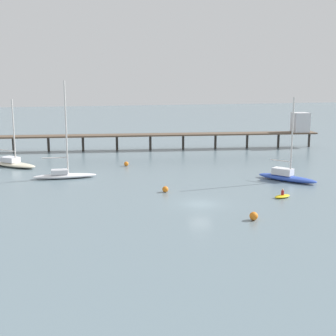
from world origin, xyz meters
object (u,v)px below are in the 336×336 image
Objects in this scene: sailboat_cream at (13,163)px; mooring_buoy_inner at (254,216)px; sailboat_blue at (286,176)px; mooring_buoy_outer at (165,189)px; sailboat_white at (64,173)px; pier at (186,132)px; dinghy_yellow at (282,196)px; mooring_buoy_near at (126,164)px.

sailboat_cream is 46.01m from mooring_buoy_inner.
sailboat_blue is 15.10× the size of mooring_buoy_outer.
mooring_buoy_inner is (18.38, -26.11, -0.33)m from sailboat_white.
mooring_buoy_outer is at bearing -44.23° from sailboat_white.
pier is 6.42× the size of sailboat_blue.
pier is at bearing 89.95° from dinghy_yellow.
dinghy_yellow is at bearing -59.17° from mooring_buoy_near.
sailboat_cream is 14.47× the size of mooring_buoy_near.
mooring_buoy_outer is at bearing -173.25° from sailboat_blue.
sailboat_white reaches higher than dinghy_yellow.
sailboat_cream is 4.31× the size of dinghy_yellow.
mooring_buoy_outer is (-13.42, 6.37, 0.18)m from dinghy_yellow.
sailboat_cream reaches higher than mooring_buoy_outer.
pier is at bearing 45.68° from mooring_buoy_near.
dinghy_yellow is (-5.20, -8.58, -0.55)m from sailboat_blue.
mooring_buoy_outer is at bearing 154.60° from dinghy_yellow.
mooring_buoy_near is (-15.35, -15.72, -3.29)m from pier.
mooring_buoy_near is at bearing 140.21° from sailboat_blue.
sailboat_white is 32.56m from sailboat_blue.
dinghy_yellow is at bearing -90.05° from pier.
mooring_buoy_outer is at bearing 113.05° from mooring_buoy_inner.
pier is 37.65m from mooring_buoy_outer.
sailboat_cream reaches higher than pier.
sailboat_cream is (-33.81, -11.31, -3.02)m from pier.
mooring_buoy_inner is 1.15× the size of mooring_buoy_near.
dinghy_yellow is 3.28× the size of mooring_buoy_outer.
sailboat_white is (7.94, -11.63, 0.12)m from sailboat_cream.
sailboat_white is at bearing -138.44° from pier.
sailboat_white is at bearing 144.46° from dinghy_yellow.
sailboat_white reaches higher than mooring_buoy_inner.
sailboat_blue is (38.97, -21.50, 0.11)m from sailboat_cream.
dinghy_yellow reaches higher than mooring_buoy_outer.
dinghy_yellow is 3.36× the size of mooring_buoy_near.
sailboat_white is 18.30× the size of mooring_buoy_near.
sailboat_cream is at bearing 138.31° from dinghy_yellow.
sailboat_blue reaches higher than mooring_buoy_outer.
mooring_buoy_near is (-20.51, 17.08, -0.38)m from sailboat_blue.
mooring_buoy_outer is at bearing -49.35° from sailboat_cream.
mooring_buoy_near is (18.46, -4.41, -0.27)m from sailboat_cream.
pier reaches higher than mooring_buoy_near.
mooring_buoy_inner is at bearing -127.92° from sailboat_blue.
dinghy_yellow is (-0.04, -41.38, -3.46)m from pier.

